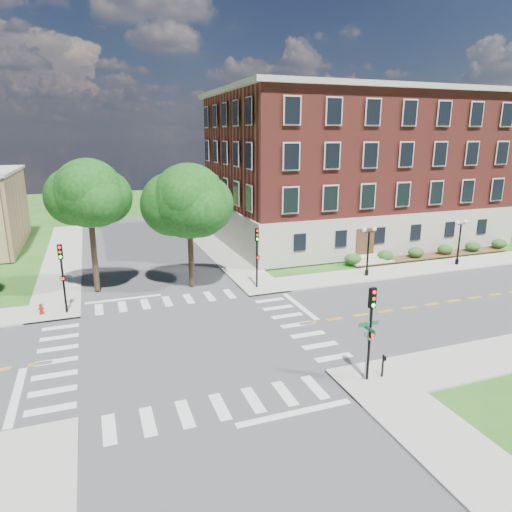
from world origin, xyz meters
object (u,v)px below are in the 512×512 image
object	(u,v)px
twin_lamp_west	(368,248)
fire_hydrant	(41,309)
traffic_signal_se	(371,322)
push_button_post	(383,365)
traffic_signal_nw	(62,270)
twin_lamp_east	(459,239)
traffic_signal_ne	(257,250)
street_sign_pole	(368,339)

from	to	relation	value
twin_lamp_west	fire_hydrant	world-z (taller)	twin_lamp_west
traffic_signal_se	push_button_post	distance (m)	2.54
traffic_signal_nw	twin_lamp_east	distance (m)	34.18
traffic_signal_nw	push_button_post	xyz separation A→B (m)	(15.25, -14.76, -2.39)
push_button_post	twin_lamp_west	bearing A→B (deg)	59.28
traffic_signal_se	twin_lamp_west	distance (m)	17.94
push_button_post	traffic_signal_se	bearing A→B (deg)	175.78
traffic_signal_nw	fire_hydrant	world-z (taller)	traffic_signal_nw
traffic_signal_nw	twin_lamp_west	distance (m)	24.21
traffic_signal_se	traffic_signal_ne	size ratio (longest dim) A/B	1.00
traffic_signal_se	twin_lamp_west	world-z (taller)	traffic_signal_se
traffic_signal_nw	push_button_post	size ratio (longest dim) A/B	4.00
traffic_signal_ne	fire_hydrant	xyz separation A→B (m)	(-15.73, -0.30, -2.72)
twin_lamp_west	push_button_post	distance (m)	17.61
twin_lamp_west	twin_lamp_east	size ratio (longest dim) A/B	1.00
traffic_signal_se	street_sign_pole	bearing A→B (deg)	175.43
traffic_signal_ne	twin_lamp_east	world-z (taller)	traffic_signal_ne
twin_lamp_east	fire_hydrant	distance (m)	35.82
traffic_signal_ne	twin_lamp_east	xyz separation A→B (m)	(20.03, -0.16, -0.66)
twin_lamp_east	fire_hydrant	xyz separation A→B (m)	(-35.76, -0.14, -2.06)
traffic_signal_se	traffic_signal_ne	bearing A→B (deg)	90.97
push_button_post	fire_hydrant	distance (m)	22.57
street_sign_pole	fire_hydrant	world-z (taller)	street_sign_pole
traffic_signal_nw	twin_lamp_west	bearing A→B (deg)	0.73
traffic_signal_se	fire_hydrant	distance (m)	22.06
fire_hydrant	street_sign_pole	bearing A→B (deg)	-43.27
traffic_signal_ne	twin_lamp_east	bearing A→B (deg)	-0.46
push_button_post	traffic_signal_ne	bearing A→B (deg)	94.14
twin_lamp_east	traffic_signal_se	bearing A→B (deg)	-142.64
twin_lamp_east	street_sign_pole	bearing A→B (deg)	-142.81
traffic_signal_nw	street_sign_pole	size ratio (longest dim) A/B	1.55
traffic_signal_se	traffic_signal_ne	xyz separation A→B (m)	(-0.26, 15.26, 0.00)
twin_lamp_west	traffic_signal_nw	bearing A→B (deg)	-179.27
twin_lamp_east	push_button_post	bearing A→B (deg)	-141.30
twin_lamp_west	twin_lamp_east	bearing A→B (deg)	0.53
traffic_signal_se	traffic_signal_nw	xyz separation A→B (m)	(-14.39, 14.70, 0.00)
twin_lamp_east	fire_hydrant	world-z (taller)	twin_lamp_east
push_button_post	street_sign_pole	bearing A→B (deg)	175.74
traffic_signal_se	traffic_signal_ne	world-z (taller)	same
traffic_signal_ne	fire_hydrant	bearing A→B (deg)	-178.91
push_button_post	fire_hydrant	xyz separation A→B (m)	(-16.84, 15.02, -0.33)
traffic_signal_se	push_button_post	world-z (taller)	traffic_signal_se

